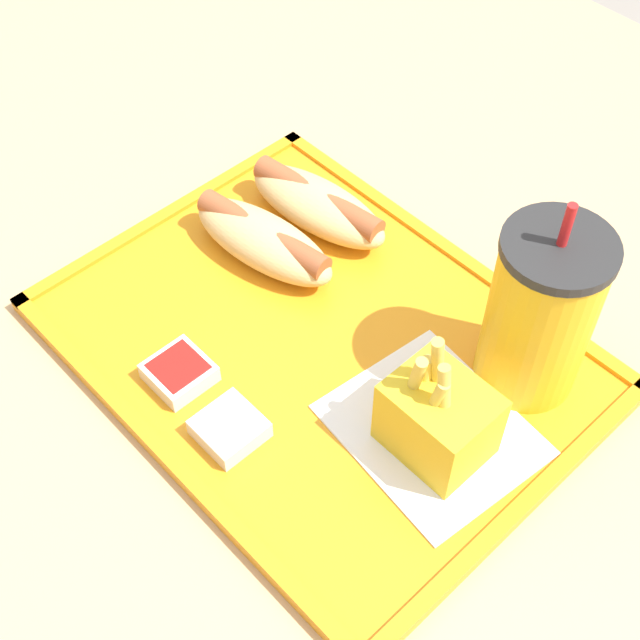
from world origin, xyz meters
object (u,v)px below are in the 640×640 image
object	(u,v)px
hot_dog_far	(318,205)
sauce_cup_mayo	(230,428)
sauce_cup_ketchup	(179,372)
fries_carton	(438,418)
hot_dog_near	(263,240)
soda_cup	(540,314)

from	to	relation	value
hot_dog_far	sauce_cup_mayo	distance (m)	0.23
hot_dog_far	sauce_cup_mayo	bearing A→B (deg)	-59.27
sauce_cup_mayo	sauce_cup_ketchup	xyz separation A→B (m)	(-0.07, 0.00, 0.00)
sauce_cup_ketchup	fries_carton	bearing A→B (deg)	29.79
hot_dog_far	fries_carton	distance (m)	0.25
hot_dog_near	sauce_cup_mayo	world-z (taller)	hot_dog_near
soda_cup	hot_dog_near	xyz separation A→B (m)	(-0.23, -0.07, -0.05)
hot_dog_near	sauce_cup_mayo	bearing A→B (deg)	-48.94
hot_dog_near	sauce_cup_ketchup	distance (m)	0.14
soda_cup	sauce_cup_mayo	world-z (taller)	soda_cup
soda_cup	sauce_cup_ketchup	xyz separation A→B (m)	(-0.18, -0.20, -0.06)
fries_carton	hot_dog_near	bearing A→B (deg)	171.81
sauce_cup_mayo	hot_dog_near	bearing A→B (deg)	131.06
hot_dog_far	hot_dog_near	distance (m)	0.06
soda_cup	sauce_cup_ketchup	size ratio (longest dim) A/B	3.98
soda_cup	hot_dog_far	world-z (taller)	soda_cup
hot_dog_near	fries_carton	distance (m)	0.23
hot_dog_near	soda_cup	bearing A→B (deg)	16.01
soda_cup	hot_dog_near	distance (m)	0.25
hot_dog_near	sauce_cup_mayo	size ratio (longest dim) A/B	3.31
hot_dog_far	sauce_cup_ketchup	distance (m)	0.20
hot_dog_far	sauce_cup_ketchup	size ratio (longest dim) A/B	3.30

